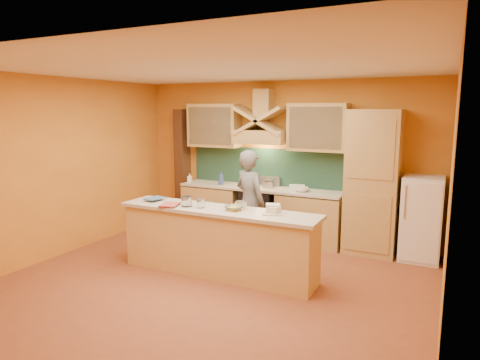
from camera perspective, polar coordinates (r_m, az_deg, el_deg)
The scene contains 36 objects.
floor at distance 5.91m, azimuth -3.52°, elevation -13.48°, with size 5.50×5.00×0.01m, color brown.
ceiling at distance 5.47m, azimuth -3.82°, elevation 14.66°, with size 5.50×5.00×0.01m, color white.
wall_back at distance 7.77m, azimuth 5.60°, elevation 2.70°, with size 5.50×0.02×2.80m, color orange.
wall_front at distance 3.63m, azimuth -23.91°, elevation -5.66°, with size 5.50×0.02×2.80m, color orange.
wall_left at distance 7.29m, azimuth -22.75°, elevation 1.59°, with size 0.02×5.00×2.80m, color orange.
wall_right at distance 4.80m, azimuth 26.12°, elevation -2.31°, with size 0.02×5.00×2.80m, color orange.
base_cabinet_left at distance 8.19m, azimuth -3.48°, elevation -3.81°, with size 1.10×0.60×0.86m, color tan.
base_cabinet_right at distance 7.46m, azimuth 9.35°, elevation -5.24°, with size 1.10×0.60×0.86m, color tan.
counter_top at distance 7.68m, azimuth 2.66°, elevation -1.11°, with size 3.00×0.62×0.04m, color beige.
stove at distance 7.77m, azimuth 2.63°, elevation -4.38°, with size 0.60×0.58×0.90m, color black.
backsplash at distance 7.88m, azimuth 3.51°, elevation 1.73°, with size 3.00×0.03×0.70m, color #1A392D.
range_hood at distance 7.61m, azimuth 2.86°, elevation 5.78°, with size 0.92×0.50×0.24m, color tan.
hood_chimney at distance 7.69m, azimuth 3.20°, elevation 10.13°, with size 0.30×0.30×0.50m, color tan.
upper_cabinet_left at distance 8.12m, azimuth -3.45°, elevation 7.26°, with size 1.00×0.35×0.80m, color tan.
upper_cabinet_right at distance 7.33m, azimuth 10.34°, elevation 6.91°, with size 1.00×0.35×0.80m, color tan.
pantry_column at distance 7.09m, azimuth 17.25°, elevation -0.34°, with size 0.80×0.60×2.30m, color tan.
fridge at distance 7.12m, azimuth 23.04°, elevation -4.75°, with size 0.58×0.60×1.30m, color white.
trim_column_left at distance 8.61m, azimuth -7.65°, elevation 1.63°, with size 0.20×0.30×2.30m, color #472816.
island_body at distance 6.05m, azimuth -2.96°, elevation -8.49°, with size 2.80×0.55×0.88m, color #DCB970.
island_top at distance 5.92m, azimuth -3.00°, elevation -4.06°, with size 2.90×0.62×0.05m, color beige.
person at distance 6.82m, azimuth 1.33°, elevation -2.97°, with size 0.61×0.40×1.67m, color slate.
pot_large at distance 7.71m, azimuth 1.79°, elevation -0.48°, with size 0.22×0.22×0.15m, color silver.
pot_small at distance 7.65m, azimuth 3.75°, elevation -0.63°, with size 0.20×0.20×0.14m, color #B9B8BF.
soap_bottle_a at distance 8.29m, azimuth -6.72°, elevation 0.33°, with size 0.07×0.08×0.17m, color white.
soap_bottle_b at distance 7.91m, azimuth -2.54°, elevation 0.32°, with size 0.10×0.10×0.26m, color #2F4781.
bowl_back at distance 7.32m, azimuth 8.21°, elevation -1.26°, with size 0.23×0.23×0.07m, color white.
dish_rack at distance 7.39m, azimuth 7.61°, elevation -1.07°, with size 0.26×0.21×0.09m, color white.
book_lower at distance 6.18m, azimuth -10.36°, elevation -3.24°, with size 0.24×0.32×0.03m, color #AB443D.
book_upper at distance 6.61m, azimuth -11.90°, elevation -2.31°, with size 0.21×0.29×0.02m, color #40638D.
jar_large at distance 6.07m, azimuth -7.13°, elevation -2.86°, with size 0.15×0.15×0.14m, color silver.
jar_small at distance 5.96m, azimuth -5.25°, elevation -3.13°, with size 0.11×0.11×0.12m, color white.
kitchen_scale at distance 5.84m, azimuth 0.09°, elevation -3.49°, with size 0.12×0.12×0.10m, color white.
mixing_bowl at distance 5.81m, azimuth -0.80°, elevation -3.75°, with size 0.25×0.25×0.06m, color silver.
cloth at distance 5.60m, azimuth 4.41°, elevation -4.48°, with size 0.26×0.20×0.02m, color beige.
grocery_bag_a at distance 5.65m, azimuth 4.43°, elevation -3.82°, with size 0.19×0.15×0.12m, color beige.
grocery_bag_b at distance 5.61m, azimuth 4.48°, elevation -4.05°, with size 0.16×0.12×0.10m, color beige.
Camera 1 is at (2.73, -4.72, 2.29)m, focal length 32.00 mm.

